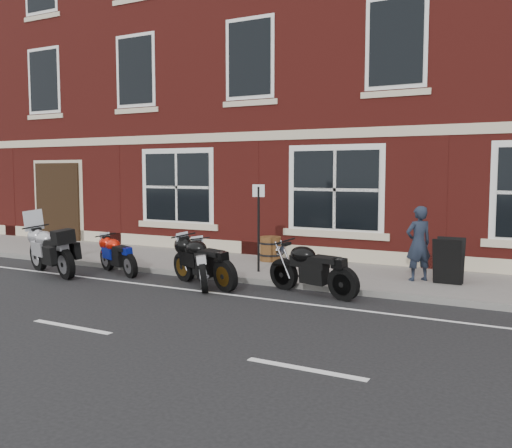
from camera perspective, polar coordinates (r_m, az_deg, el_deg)
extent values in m
plane|color=black|center=(11.73, -7.17, -6.74)|extent=(80.00, 80.00, 0.00)
cube|color=slate|center=(14.21, -0.05, -4.34)|extent=(30.00, 3.00, 0.12)
cube|color=slate|center=(12.87, -3.45, -5.36)|extent=(30.00, 0.16, 0.12)
cube|color=maroon|center=(21.21, 10.09, 14.87)|extent=(24.00, 12.00, 12.00)
cylinder|color=black|center=(15.06, -20.81, -3.03)|extent=(0.71, 0.36, 0.70)
cylinder|color=black|center=(13.61, -18.36, -3.80)|extent=(0.71, 0.36, 0.70)
cube|color=black|center=(14.33, -19.78, -1.90)|extent=(0.91, 0.53, 0.24)
ellipsoid|color=#99999D|center=(14.47, -20.05, -1.32)|extent=(0.71, 0.57, 0.35)
cube|color=black|center=(13.92, -19.10, -1.72)|extent=(0.66, 0.47, 0.11)
cube|color=silver|center=(14.94, -20.90, 0.41)|extent=(0.19, 0.45, 0.49)
cylinder|color=black|center=(14.57, -14.56, -3.39)|extent=(0.57, 0.33, 0.57)
cylinder|color=black|center=(13.41, -12.38, -4.08)|extent=(0.57, 0.33, 0.57)
cube|color=black|center=(13.98, -13.61, -2.48)|extent=(0.73, 0.48, 0.19)
ellipsoid|color=red|center=(14.09, -13.85, -1.99)|extent=(0.58, 0.49, 0.28)
cube|color=black|center=(13.66, -13.01, -2.35)|extent=(0.54, 0.40, 0.09)
cylinder|color=black|center=(12.81, -7.05, -4.21)|extent=(0.67, 0.36, 0.66)
cylinder|color=black|center=(11.60, -2.96, -5.17)|extent=(0.67, 0.36, 0.66)
cube|color=black|center=(12.19, -5.26, -3.01)|extent=(0.86, 0.53, 0.23)
ellipsoid|color=black|center=(12.29, -5.68, -2.36)|extent=(0.67, 0.55, 0.33)
cube|color=black|center=(11.84, -4.11, -2.84)|extent=(0.63, 0.45, 0.10)
cylinder|color=black|center=(12.89, -5.45, -4.28)|extent=(0.46, 0.55, 0.60)
cylinder|color=black|center=(11.54, -5.13, -5.39)|extent=(0.46, 0.55, 0.60)
cube|color=black|center=(12.21, -5.32, -3.29)|extent=(0.63, 0.74, 0.21)
ellipsoid|color=silver|center=(12.33, -5.36, -2.67)|extent=(0.59, 0.62, 0.30)
cube|color=black|center=(11.83, -5.23, -3.20)|extent=(0.51, 0.56, 0.09)
cylinder|color=black|center=(11.82, 2.90, -5.00)|extent=(0.67, 0.29, 0.65)
cylinder|color=black|center=(10.93, 8.85, -5.90)|extent=(0.67, 0.29, 0.65)
cube|color=black|center=(11.33, 5.57, -3.68)|extent=(0.85, 0.44, 0.22)
ellipsoid|color=black|center=(11.41, 4.96, -2.99)|extent=(0.65, 0.50, 0.33)
cube|color=black|center=(11.08, 7.24, -3.48)|extent=(0.61, 0.40, 0.10)
imported|color=#1B2231|center=(12.54, 15.94, -1.88)|extent=(0.68, 0.68, 1.59)
cylinder|color=#4F3515|center=(14.79, 1.45, -2.49)|extent=(0.55, 0.55, 0.64)
cylinder|color=black|center=(14.81, 1.45, -3.07)|extent=(0.57, 0.57, 0.05)
cylinder|color=black|center=(14.77, 1.45, -1.90)|extent=(0.57, 0.57, 0.05)
cylinder|color=black|center=(13.13, 0.26, -0.55)|extent=(0.05, 0.05, 1.96)
cube|color=silver|center=(13.07, 0.26, 3.35)|extent=(0.28, 0.08, 0.29)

